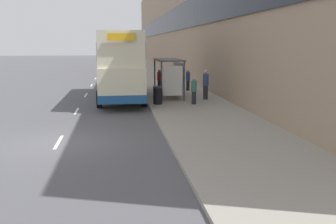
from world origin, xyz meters
name	(u,v)px	position (x,y,z in m)	size (l,w,h in m)	color
ground_plane	(58,143)	(0.00, 0.00, 0.00)	(220.00, 220.00, 0.00)	#515156
pavement	(147,70)	(6.50, 38.50, 0.07)	(5.00, 93.00, 0.14)	gray
terrace_facade	(176,18)	(10.49, 38.50, 7.09)	(3.10, 93.00, 14.19)	#9E846B
lane_mark_0	(59,142)	(0.00, 0.14, 0.01)	(0.12, 2.00, 0.01)	silver
lane_mark_1	(76,111)	(0.00, 6.71, 0.01)	(0.12, 2.00, 0.01)	silver
lane_mark_2	(86,95)	(0.00, 13.28, 0.01)	(0.12, 2.00, 0.01)	silver
lane_mark_3	(92,85)	(0.00, 19.85, 0.01)	(0.12, 2.00, 0.01)	silver
lane_mark_4	(95,79)	(0.00, 26.43, 0.01)	(0.12, 2.00, 0.01)	silver
lane_mark_5	(98,74)	(0.00, 33.00, 0.01)	(0.12, 2.00, 0.01)	silver
lane_mark_6	(100,70)	(0.00, 39.57, 0.01)	(0.12, 2.00, 0.01)	silver
bus_shelter	(172,71)	(5.77, 10.36, 1.88)	(1.60, 4.20, 2.48)	#4C4C51
double_decker_bus_near	(120,64)	(2.48, 11.04, 2.28)	(2.85, 10.74, 4.30)	beige
car_0	(114,69)	(1.94, 28.93, 0.88)	(1.95, 4.06, 1.79)	#4C5156
car_1	(122,63)	(3.15, 42.81, 0.84)	(2.02, 4.33, 1.68)	black
pedestrian_at_shelter	(206,84)	(7.77, 9.22, 1.08)	(0.36, 0.36, 1.84)	#23232D
pedestrian_1	(194,90)	(6.63, 7.38, 0.94)	(0.31, 0.31, 1.57)	#23232D
pedestrian_2	(159,79)	(5.40, 14.22, 0.97)	(0.32, 0.32, 1.61)	#23232D
pedestrian_3	(188,80)	(7.53, 13.88, 0.94)	(0.31, 0.31, 1.57)	#23232D
litter_bin	(158,95)	(4.55, 7.69, 0.67)	(0.55, 0.55, 1.05)	black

